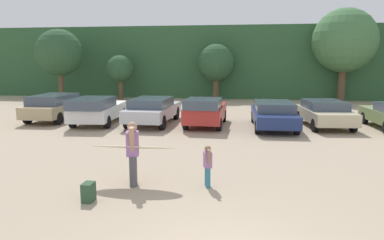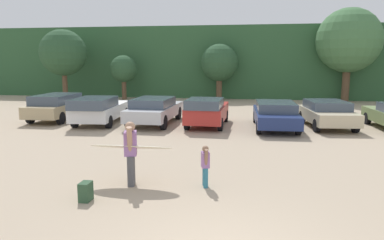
% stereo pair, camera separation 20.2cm
% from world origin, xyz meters
% --- Properties ---
extents(hillside_ridge, '(108.00, 12.00, 6.21)m').
position_xyz_m(hillside_ridge, '(0.00, 31.61, 3.11)').
color(hillside_ridge, '#2D5633').
rests_on(hillside_ridge, ground_plane).
extents(tree_left, '(3.78, 3.78, 5.79)m').
position_xyz_m(tree_left, '(-14.83, 22.59, 3.88)').
color(tree_left, brown).
rests_on(tree_left, ground_plane).
extents(tree_far_right, '(2.25, 2.25, 3.70)m').
position_xyz_m(tree_far_right, '(-10.14, 23.81, 2.54)').
color(tree_far_right, brown).
rests_on(tree_far_right, ground_plane).
extents(tree_right, '(3.06, 3.06, 4.63)m').
position_xyz_m(tree_right, '(-2.16, 24.66, 3.07)').
color(tree_right, brown).
rests_on(tree_right, ground_plane).
extents(tree_ridge_back, '(5.01, 5.01, 7.32)m').
position_xyz_m(tree_ridge_back, '(7.91, 24.89, 4.79)').
color(tree_ridge_back, brown).
rests_on(tree_ridge_back, ground_plane).
extents(parked_car_tan, '(1.96, 4.76, 1.43)m').
position_xyz_m(parked_car_tan, '(-10.07, 13.01, 0.78)').
color(parked_car_tan, tan).
rests_on(parked_car_tan, ground_plane).
extents(parked_car_white, '(2.24, 4.81, 1.43)m').
position_xyz_m(parked_car_white, '(-7.30, 12.06, 0.78)').
color(parked_car_white, white).
rests_on(parked_car_white, ground_plane).
extents(parked_car_silver, '(2.06, 4.83, 1.38)m').
position_xyz_m(parked_car_silver, '(-4.45, 12.48, 0.76)').
color(parked_car_silver, silver).
rests_on(parked_car_silver, ground_plane).
extents(parked_car_red, '(1.90, 4.05, 1.46)m').
position_xyz_m(parked_car_red, '(-1.70, 12.22, 0.78)').
color(parked_car_red, '#B72D28').
rests_on(parked_car_red, ground_plane).
extents(parked_car_navy, '(2.08, 4.71, 1.29)m').
position_xyz_m(parked_car_navy, '(1.65, 12.22, 0.70)').
color(parked_car_navy, navy).
rests_on(parked_car_navy, ground_plane).
extents(parked_car_champagne, '(2.37, 4.21, 1.30)m').
position_xyz_m(parked_car_champagne, '(4.19, 12.96, 0.71)').
color(parked_car_champagne, beige).
rests_on(parked_car_champagne, ground_plane).
extents(person_adult, '(0.41, 0.71, 1.69)m').
position_xyz_m(person_adult, '(-2.65, 3.30, 0.96)').
color(person_adult, '#4C4C51').
rests_on(person_adult, ground_plane).
extents(person_child, '(0.26, 0.44, 1.10)m').
position_xyz_m(person_child, '(-0.69, 3.45, 0.62)').
color(person_child, teal).
rests_on(person_child, ground_plane).
extents(surfboard_cream, '(2.27, 0.67, 0.25)m').
position_xyz_m(surfboard_cream, '(-2.67, 3.37, 1.01)').
color(surfboard_cream, beige).
extents(backpack_dropped, '(0.24, 0.34, 0.45)m').
position_xyz_m(backpack_dropped, '(-3.34, 2.04, 0.22)').
color(backpack_dropped, '#2D4C33').
rests_on(backpack_dropped, ground_plane).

